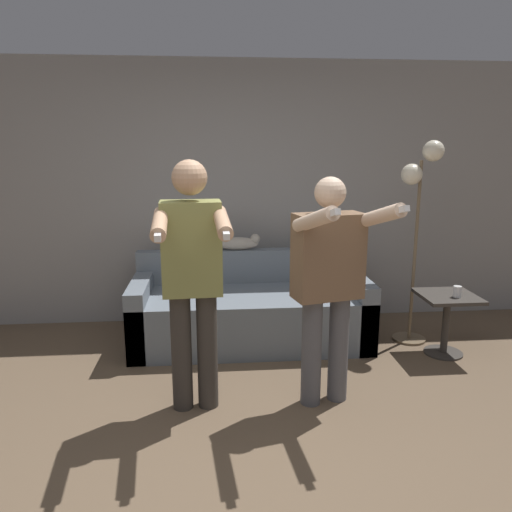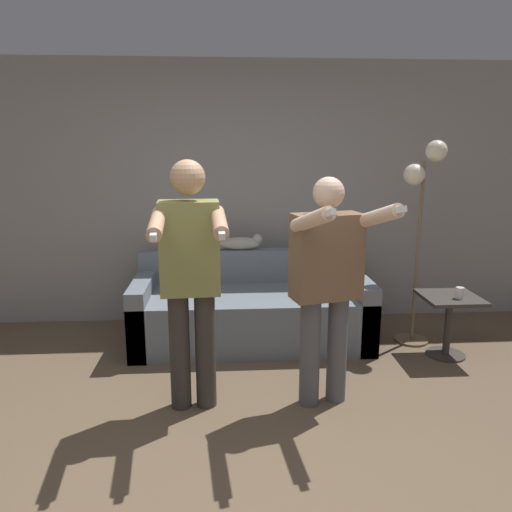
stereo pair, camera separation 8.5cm
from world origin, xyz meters
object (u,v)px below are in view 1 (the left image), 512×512
cat (239,243)px  side_table (447,311)px  floor_lamp (420,194)px  person_left (192,272)px  person_right (329,276)px  couch (250,312)px  cup (457,292)px

cat → side_table: size_ratio=0.99×
floor_lamp → person_left: bearing=-151.5°
floor_lamp → side_table: floor_lamp is taller
person_right → couch: bearing=97.4°
person_left → cat: 1.59m
cat → floor_lamp: 1.72m
person_left → side_table: size_ratio=3.16×
floor_lamp → side_table: (0.17, -0.33, -0.98)m
person_left → side_table: person_left is taller
couch → cat: cat is taller
person_right → cat: bearing=95.6°
couch → cat: size_ratio=3.99×
couch → side_table: 1.73m
couch → floor_lamp: (1.49, -0.12, 1.09)m
cat → floor_lamp: floor_lamp is taller
person_left → floor_lamp: bearing=25.3°
couch → cup: bearing=-16.9°
person_left → cat: size_ratio=3.20×
person_right → side_table: 1.52m
person_left → couch: bearing=65.1°
floor_lamp → side_table: 1.05m
couch → floor_lamp: bearing=-4.5°
cup → person_right: bearing=-152.4°
couch → side_table: (1.67, -0.45, 0.11)m
person_left → cup: size_ratio=18.02×
couch → floor_lamp: size_ratio=1.16×
floor_lamp → side_table: size_ratio=3.39×
floor_lamp → side_table: bearing=-62.8°
cat → cup: (1.79, -0.88, -0.27)m
person_left → person_right: (0.91, 0.00, -0.05)m
person_left → person_right: 0.91m
side_table → cup: cup is taller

